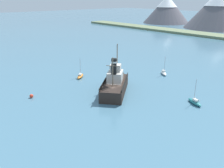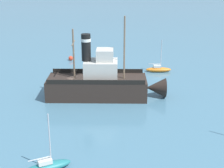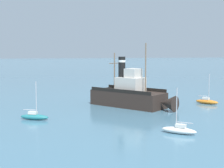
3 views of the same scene
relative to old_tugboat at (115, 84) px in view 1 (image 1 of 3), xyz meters
name	(u,v)px [view 1 (image 1 of 3)]	position (x,y,z in m)	size (l,w,h in m)	color
ground_plane	(113,96)	(1.58, -2.01, -1.83)	(600.00, 600.00, 0.00)	#477289
old_tugboat	(115,84)	(0.00, 0.00, 0.00)	(11.71, 13.30, 9.90)	#2D231E
sailboat_white	(164,73)	(-0.56, 17.84, -1.40)	(3.61, 3.29, 4.90)	white
sailboat_orange	(80,76)	(-12.98, -0.16, -1.40)	(3.29, 3.62, 4.90)	orange
sailboat_teal	(195,102)	(14.66, 7.22, -1.40)	(3.91, 2.58, 4.90)	#23757A
mooring_buoy	(31,96)	(-8.87, -14.89, -1.45)	(0.76, 0.76, 0.76)	red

